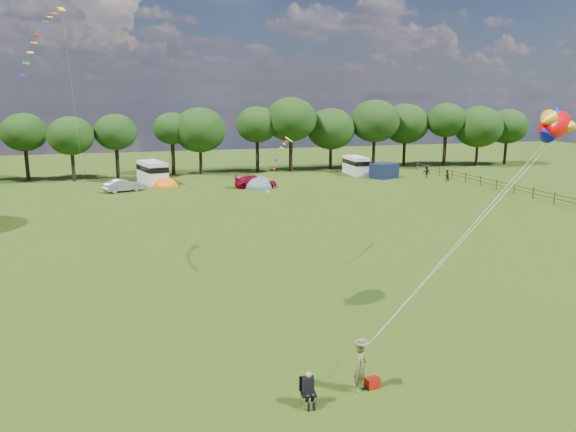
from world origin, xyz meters
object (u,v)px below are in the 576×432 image
object	(u,v)px
campervan_c	(152,172)
tent_greyblue	(258,187)
car_c	(255,182)
tent_orange	(166,187)
fish_kite	(553,126)
kite_flyer	(361,367)
walker_a	(447,175)
camp_chair	(308,385)
walker_b	(426,172)
car_b	(123,185)
campervan_d	(356,165)

from	to	relation	value
campervan_c	tent_greyblue	xyz separation A→B (m)	(11.52, -6.64, -1.42)
car_c	campervan_c	xyz separation A→B (m)	(-11.22, 6.68, 0.73)
tent_orange	fish_kite	xyz separation A→B (m)	(13.94, -44.90, 9.05)
kite_flyer	walker_a	xyz separation A→B (m)	(30.81, 43.82, -0.18)
camp_chair	fish_kite	distance (m)	16.03
walker_b	camp_chair	bearing A→B (deg)	60.67
car_b	walker_b	xyz separation A→B (m)	(37.84, 0.17, 0.08)
fish_kite	walker_b	bearing A→B (deg)	34.98
tent_greyblue	car_c	bearing A→B (deg)	-172.26
campervan_c	tent_greyblue	distance (m)	13.37
walker_a	tent_greyblue	bearing A→B (deg)	-15.76
car_c	fish_kite	bearing A→B (deg)	-164.05
car_b	camp_chair	distance (m)	47.92
campervan_d	tent_greyblue	xyz separation A→B (m)	(-15.32, -7.20, -1.28)
car_b	walker_a	size ratio (longest dim) A/B	2.71
campervan_c	campervan_d	bearing A→B (deg)	-103.17
tent_greyblue	walker_b	size ratio (longest dim) A/B	2.58
tent_orange	fish_kite	world-z (taller)	fish_kite
car_b	tent_orange	xyz separation A→B (m)	(4.73, 1.76, -0.68)
car_c	campervan_d	bearing A→B (deg)	-54.69
campervan_d	kite_flyer	world-z (taller)	campervan_d
car_b	tent_orange	world-z (taller)	car_b
car_c	kite_flyer	distance (m)	46.16
car_b	car_c	size ratio (longest dim) A/B	0.84
car_b	walker_b	distance (m)	37.84
kite_flyer	walker_b	bearing A→B (deg)	13.53
tent_orange	car_b	bearing A→B (deg)	-159.62
car_c	tent_greyblue	distance (m)	0.75
walker_b	tent_greyblue	bearing A→B (deg)	8.80
tent_greyblue	kite_flyer	distance (m)	46.25
fish_kite	campervan_c	bearing A→B (deg)	76.36
car_c	fish_kite	world-z (taller)	fish_kite
kite_flyer	fish_kite	distance (m)	14.17
car_c	campervan_c	bearing A→B (deg)	69.68
tent_greyblue	camp_chair	xyz separation A→B (m)	(-9.26, -46.08, 0.73)
walker_b	kite_flyer	bearing A→B (deg)	62.24
campervan_c	fish_kite	world-z (taller)	fish_kite
car_b	walker_a	distance (m)	38.77
campervan_c	campervan_d	size ratio (longest dim) A/B	1.18
campervan_c	walker_b	world-z (taller)	campervan_c
tent_orange	walker_a	xyz separation A→B (m)	(33.89, -5.13, 0.71)
car_c	campervan_d	distance (m)	17.22
tent_greyblue	walker_a	size ratio (longest dim) A/B	2.75
car_c	camp_chair	world-z (taller)	car_c
kite_flyer	campervan_d	bearing A→B (deg)	22.89
car_b	car_c	bearing A→B (deg)	-118.09
kite_flyer	camp_chair	bearing A→B (deg)	146.34
kite_flyer	camp_chair	distance (m)	2.15
fish_kite	walker_a	size ratio (longest dim) A/B	2.29
tent_orange	walker_a	distance (m)	34.29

